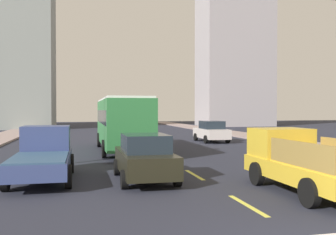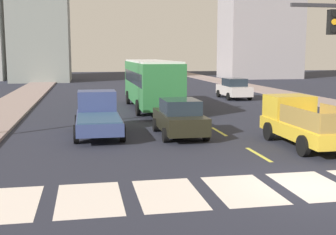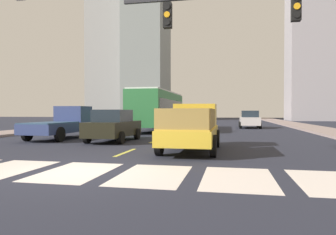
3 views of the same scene
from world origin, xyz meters
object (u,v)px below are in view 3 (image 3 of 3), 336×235
pickup_stakebed (192,128)px  sedan_mid (114,126)px  city_bus (158,108)px  pickup_dark (63,123)px  sedan_near_right (250,119)px

pickup_stakebed → sedan_mid: bearing=150.9°
pickup_stakebed → city_bus: size_ratio=0.48×
pickup_stakebed → pickup_dark: bearing=156.3°
pickup_stakebed → sedan_mid: 5.42m
sedan_mid → pickup_dark: bearing=160.2°
sedan_near_right → pickup_dark: bearing=-131.6°
city_bus → sedan_mid: city_bus is taller
sedan_mid → sedan_near_right: 17.62m
pickup_stakebed → sedan_mid: pickup_stakebed is taller
pickup_dark → sedan_near_right: bearing=52.8°
pickup_stakebed → city_bus: (-4.47, 12.76, 1.02)m
pickup_stakebed → sedan_mid: (-4.63, 2.82, -0.08)m
pickup_dark → sedan_mid: 3.88m
pickup_dark → sedan_near_right: (11.77, 14.43, -0.06)m
pickup_dark → sedan_mid: pickup_dark is taller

